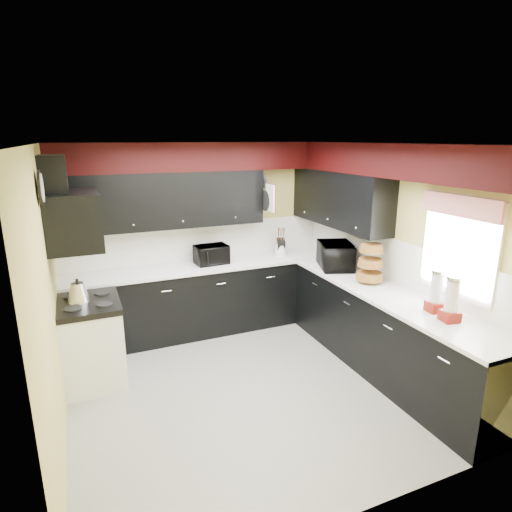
{
  "coord_description": "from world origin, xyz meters",
  "views": [
    {
      "loc": [
        -1.52,
        -3.74,
        2.55
      ],
      "look_at": [
        0.46,
        0.89,
        1.16
      ],
      "focal_mm": 30.0,
      "sensor_mm": 36.0,
      "label": 1
    }
  ],
  "objects": [
    {
      "name": "ground",
      "position": [
        0.0,
        0.0,
        0.0
      ],
      "size": [
        3.6,
        3.6,
        0.0
      ],
      "primitive_type": "plane",
      "color": "gray",
      "rests_on": "ground"
    },
    {
      "name": "window",
      "position": [
        1.79,
        -0.9,
        1.55
      ],
      "size": [
        0.03,
        0.86,
        0.96
      ],
      "primitive_type": null,
      "color": "white",
      "rests_on": "wall_right"
    },
    {
      "name": "valance",
      "position": [
        1.73,
        -0.9,
        1.95
      ],
      "size": [
        0.04,
        0.88,
        0.2
      ],
      "primitive_type": "cube",
      "color": "red",
      "rests_on": "wall_right"
    },
    {
      "name": "splash_right",
      "position": [
        1.79,
        0.0,
        1.19
      ],
      "size": [
        0.02,
        3.6,
        0.5
      ],
      "primitive_type": "cube",
      "color": "white",
      "rests_on": "counter_right"
    },
    {
      "name": "microwave",
      "position": [
        1.49,
        0.7,
        1.1
      ],
      "size": [
        0.57,
        0.68,
        0.32
      ],
      "primitive_type": "imported",
      "rotation": [
        0.0,
        0.0,
        1.22
      ],
      "color": "black",
      "rests_on": "counter_right"
    },
    {
      "name": "baskets",
      "position": [
        1.52,
        0.05,
        1.18
      ],
      "size": [
        0.27,
        0.27,
        0.5
      ],
      "primitive_type": null,
      "color": "brown",
      "rests_on": "upper_right"
    },
    {
      "name": "soffit_right",
      "position": [
        1.62,
        -0.18,
        2.33
      ],
      "size": [
        0.36,
        3.24,
        0.35
      ],
      "primitive_type": "cube",
      "color": "black",
      "rests_on": "wall_right"
    },
    {
      "name": "dispenser_a",
      "position": [
        1.55,
        -0.91,
        1.13
      ],
      "size": [
        0.16,
        0.16,
        0.39
      ],
      "primitive_type": null,
      "rotation": [
        0.0,
        0.0,
        -0.13
      ],
      "color": "#650309",
      "rests_on": "counter_right"
    },
    {
      "name": "counter_back",
      "position": [
        0.0,
        1.5,
        0.92
      ],
      "size": [
        3.62,
        0.64,
        0.04
      ],
      "primitive_type": "cube",
      "color": "white",
      "rests_on": "cab_back"
    },
    {
      "name": "wall_left",
      "position": [
        -1.8,
        0.0,
        1.25
      ],
      "size": [
        0.06,
        3.6,
        2.5
      ],
      "primitive_type": "cube",
      "color": "#E0C666",
      "rests_on": "ground"
    },
    {
      "name": "wall_right",
      "position": [
        1.8,
        0.0,
        1.25
      ],
      "size": [
        0.06,
        3.6,
        2.5
      ],
      "primitive_type": "cube",
      "color": "#E0C666",
      "rests_on": "ground"
    },
    {
      "name": "utensil_crock",
      "position": [
        1.1,
        1.5,
        1.03
      ],
      "size": [
        0.19,
        0.19,
        0.17
      ],
      "primitive_type": "cylinder",
      "rotation": [
        0.0,
        0.0,
        0.18
      ],
      "color": "white",
      "rests_on": "counter_back"
    },
    {
      "name": "toaster_oven",
      "position": [
        0.08,
        1.51,
        1.06
      ],
      "size": [
        0.45,
        0.38,
        0.25
      ],
      "primitive_type": "imported",
      "rotation": [
        0.0,
        0.0,
        0.06
      ],
      "color": "black",
      "rests_on": "counter_back"
    },
    {
      "name": "soffit_back",
      "position": [
        0.0,
        1.62,
        2.33
      ],
      "size": [
        3.6,
        0.36,
        0.35
      ],
      "primitive_type": "cube",
      "color": "black",
      "rests_on": "wall_back"
    },
    {
      "name": "clock",
      "position": [
        -1.77,
        0.25,
        2.15
      ],
      "size": [
        0.03,
        0.3,
        0.3
      ],
      "primitive_type": null,
      "color": "black",
      "rests_on": "wall_left"
    },
    {
      "name": "upper_right",
      "position": [
        1.62,
        0.9,
        1.8
      ],
      "size": [
        0.35,
        1.8,
        0.7
      ],
      "primitive_type": "cube",
      "color": "black",
      "rests_on": "wall_right"
    },
    {
      "name": "splash_back",
      "position": [
        0.0,
        1.79,
        1.19
      ],
      "size": [
        3.6,
        0.02,
        0.5
      ],
      "primitive_type": "cube",
      "color": "white",
      "rests_on": "counter_back"
    },
    {
      "name": "ceiling",
      "position": [
        0.0,
        0.0,
        2.5
      ],
      "size": [
        3.6,
        3.6,
        0.06
      ],
      "primitive_type": "cube",
      "color": "white",
      "rests_on": "wall_back"
    },
    {
      "name": "stove",
      "position": [
        -1.5,
        0.75,
        0.43
      ],
      "size": [
        0.6,
        0.75,
        0.86
      ],
      "primitive_type": "cube",
      "color": "white",
      "rests_on": "ground"
    },
    {
      "name": "cut_board",
      "position": [
        0.83,
        1.3,
        1.8
      ],
      "size": [
        0.03,
        0.26,
        0.35
      ],
      "primitive_type": "cube",
      "color": "white",
      "rests_on": "upper_back"
    },
    {
      "name": "pan_mid",
      "position": [
        0.82,
        1.42,
        1.75
      ],
      "size": [
        0.03,
        0.28,
        0.46
      ],
      "primitive_type": null,
      "color": "black",
      "rests_on": "upper_back"
    },
    {
      "name": "counter_right",
      "position": [
        1.5,
        -0.3,
        0.92
      ],
      "size": [
        0.64,
        3.02,
        0.04
      ],
      "primitive_type": "cube",
      "color": "white",
      "rests_on": "cab_right"
    },
    {
      "name": "cab_right",
      "position": [
        1.5,
        -0.3,
        0.45
      ],
      "size": [
        0.6,
        3.0,
        0.9
      ],
      "primitive_type": "cube",
      "color": "black",
      "rests_on": "ground"
    },
    {
      "name": "cooktop",
      "position": [
        -1.5,
        0.75,
        0.89
      ],
      "size": [
        0.62,
        0.77,
        0.06
      ],
      "primitive_type": "cube",
      "color": "black",
      "rests_on": "stove"
    },
    {
      "name": "kettle",
      "position": [
        -1.58,
        0.78,
        1.02
      ],
      "size": [
        0.29,
        0.29,
        0.2
      ],
      "primitive_type": null,
      "rotation": [
        0.0,
        0.0,
        -0.41
      ],
      "color": "silver",
      "rests_on": "cooktop"
    },
    {
      "name": "upper_back",
      "position": [
        -0.5,
        1.62,
        1.8
      ],
      "size": [
        2.6,
        0.35,
        0.7
      ],
      "primitive_type": "cube",
      "color": "black",
      "rests_on": "wall_back"
    },
    {
      "name": "wall_back",
      "position": [
        0.0,
        1.8,
        1.25
      ],
      "size": [
        3.6,
        0.06,
        2.5
      ],
      "primitive_type": "cube",
      "color": "#E0C666",
      "rests_on": "ground"
    },
    {
      "name": "hood",
      "position": [
        -1.55,
        0.75,
        1.78
      ],
      "size": [
        0.5,
        0.78,
        0.55
      ],
      "primitive_type": "cube",
      "color": "black",
      "rests_on": "wall_left"
    },
    {
      "name": "knife_block",
      "position": [
        1.1,
        1.51,
        1.06
      ],
      "size": [
        0.15,
        0.18,
        0.24
      ],
      "primitive_type": "cube",
      "rotation": [
        0.0,
        0.0,
        -0.32
      ],
      "color": "black",
      "rests_on": "counter_back"
    },
    {
      "name": "pan_top",
      "position": [
        0.82,
        1.55,
        2.0
      ],
      "size": [
        0.03,
        0.22,
        0.4
      ],
      "primitive_type": null,
      "color": "black",
      "rests_on": "upper_back"
    },
    {
      "name": "pan_low",
      "position": [
        0.82,
        1.68,
        1.72
      ],
      "size": [
        0.03,
        0.24,
        0.42
      ],
      "primitive_type": null,
      "color": "black",
      "rests_on": "upper_back"
    },
    {
      "name": "hood_duct",
      "position": [
        -1.68,
        0.75,
        2.2
      ],
      "size": [
        0.24,
        0.4,
        0.4
      ],
      "primitive_type": "cube",
      "color": "black",
      "rests_on": "wall_left"
    },
    {
      "name": "deco_plate",
      "position": [
        1.77,
        -0.35,
        2.25
      ],
      "size": [
        0.03,
        0.24,
        0.24
      ],
      "primitive_type": null,
      "color": "white",
      "rests_on": "wall_right"
    },
    {
      "name": "cab_back",
      "position": [
        0.0,
        1.5,
        0.45
      ],
      "size": [
        3.6,
        0.6,
        0.9
      ],
      "primitive_type": "cube",
      "color": "black",
      "rests_on": "ground"
    },
    {
      "name": "dispenser_b",
      "position": [
        1.51,
        -1.13,
        1.14
      ],
      "size": [
        0.17,
        0.17,
        0.4
      ],
      "primitive_type": null,
      "rotation": [
        0.0,
        0.0,
        -0.16
      ],
      "color": "#640D06",
      "rests_on": "counter_right"
    }
  ]
}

